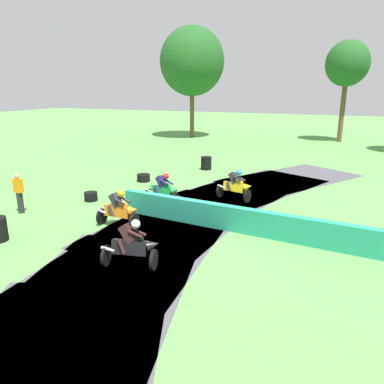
% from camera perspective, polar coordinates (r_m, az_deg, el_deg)
% --- Properties ---
extents(ground_plane, '(120.00, 120.00, 0.00)m').
position_cam_1_polar(ground_plane, '(14.09, -2.23, -4.38)').
color(ground_plane, '#569947').
extents(track_asphalt, '(9.34, 26.29, 0.01)m').
position_cam_1_polar(track_asphalt, '(13.64, 1.47, -5.07)').
color(track_asphalt, '#47474C').
rests_on(track_asphalt, ground).
extents(safety_barrier, '(15.25, 1.82, 0.90)m').
position_cam_1_polar(safety_barrier, '(12.30, 19.63, -6.21)').
color(safety_barrier, '#239375').
rests_on(safety_barrier, ground).
extents(motorcycle_lead_yellow, '(1.71, 1.05, 1.43)m').
position_cam_1_polar(motorcycle_lead_yellow, '(16.53, 6.84, 0.97)').
color(motorcycle_lead_yellow, black).
rests_on(motorcycle_lead_yellow, ground).
extents(motorcycle_chase_green, '(1.71, 0.89, 1.43)m').
position_cam_1_polar(motorcycle_chase_green, '(15.83, -4.42, 0.38)').
color(motorcycle_chase_green, black).
rests_on(motorcycle_chase_green, ground).
extents(motorcycle_trailing_orange, '(1.69, 0.70, 1.42)m').
position_cam_1_polar(motorcycle_trailing_orange, '(13.46, -11.19, -2.68)').
color(motorcycle_trailing_orange, black).
rests_on(motorcycle_trailing_orange, ground).
extents(motorcycle_fourth_black, '(1.68, 1.02, 1.43)m').
position_cam_1_polar(motorcycle_fourth_black, '(10.49, -9.21, -8.15)').
color(motorcycle_fourth_black, black).
rests_on(motorcycle_fourth_black, ground).
extents(tire_stack_near, '(0.65, 0.65, 0.80)m').
position_cam_1_polar(tire_stack_near, '(22.66, 2.22, 4.51)').
color(tire_stack_near, black).
rests_on(tire_stack_near, ground).
extents(tire_stack_mid_a, '(0.70, 0.70, 0.40)m').
position_cam_1_polar(tire_stack_mid_a, '(19.95, -7.54, 2.21)').
color(tire_stack_mid_a, black).
rests_on(tire_stack_mid_a, ground).
extents(tire_stack_mid_b, '(0.58, 0.58, 0.40)m').
position_cam_1_polar(tire_stack_mid_b, '(17.00, -15.43, -0.67)').
color(tire_stack_mid_b, black).
rests_on(tire_stack_mid_b, ground).
extents(track_marshal, '(0.34, 0.24, 1.63)m').
position_cam_1_polar(track_marshal, '(16.20, -25.26, -0.19)').
color(track_marshal, '#232328').
rests_on(track_marshal, ground).
extents(tree_far_left, '(6.19, 6.19, 10.53)m').
position_cam_1_polar(tree_far_left, '(37.45, 0.00, 19.59)').
color(tree_far_left, brown).
rests_on(tree_far_left, ground).
extents(tree_mid_rise, '(3.78, 3.78, 8.90)m').
position_cam_1_polar(tree_mid_rise, '(36.94, 22.98, 17.80)').
color(tree_mid_rise, brown).
rests_on(tree_mid_rise, ground).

